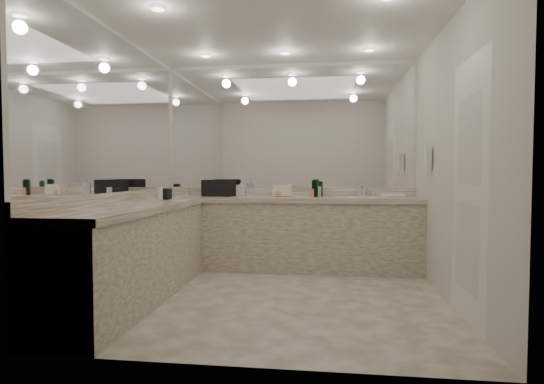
# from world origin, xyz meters

# --- Properties ---
(floor) EXTENTS (3.20, 3.20, 0.00)m
(floor) POSITION_xyz_m (0.00, 0.00, 0.00)
(floor) COLOR beige
(floor) RESTS_ON ground
(ceiling) EXTENTS (3.20, 3.20, 0.00)m
(ceiling) POSITION_xyz_m (0.00, 0.00, 2.60)
(ceiling) COLOR white
(ceiling) RESTS_ON floor
(wall_back) EXTENTS (3.20, 0.02, 2.60)m
(wall_back) POSITION_xyz_m (0.00, 1.50, 1.30)
(wall_back) COLOR beige
(wall_back) RESTS_ON floor
(wall_left) EXTENTS (0.02, 3.00, 2.60)m
(wall_left) POSITION_xyz_m (-1.60, 0.00, 1.30)
(wall_left) COLOR beige
(wall_left) RESTS_ON floor
(wall_right) EXTENTS (0.02, 3.00, 2.60)m
(wall_right) POSITION_xyz_m (1.60, 0.00, 1.30)
(wall_right) COLOR beige
(wall_right) RESTS_ON floor
(vanity_back_base) EXTENTS (3.20, 0.60, 0.84)m
(vanity_back_base) POSITION_xyz_m (0.00, 1.20, 0.42)
(vanity_back_base) COLOR beige
(vanity_back_base) RESTS_ON floor
(vanity_back_top) EXTENTS (3.20, 0.64, 0.06)m
(vanity_back_top) POSITION_xyz_m (0.00, 1.19, 0.87)
(vanity_back_top) COLOR silver
(vanity_back_top) RESTS_ON vanity_back_base
(vanity_left_base) EXTENTS (0.60, 2.40, 0.84)m
(vanity_left_base) POSITION_xyz_m (-1.30, -0.30, 0.42)
(vanity_left_base) COLOR beige
(vanity_left_base) RESTS_ON floor
(vanity_left_top) EXTENTS (0.64, 2.42, 0.06)m
(vanity_left_top) POSITION_xyz_m (-1.29, -0.30, 0.87)
(vanity_left_top) COLOR silver
(vanity_left_top) RESTS_ON vanity_left_base
(backsplash_back) EXTENTS (3.20, 0.04, 0.10)m
(backsplash_back) POSITION_xyz_m (0.00, 1.48, 0.95)
(backsplash_back) COLOR silver
(backsplash_back) RESTS_ON vanity_back_top
(backsplash_left) EXTENTS (0.04, 3.00, 0.10)m
(backsplash_left) POSITION_xyz_m (-1.58, 0.00, 0.95)
(backsplash_left) COLOR silver
(backsplash_left) RESTS_ON vanity_left_top
(mirror_back) EXTENTS (3.12, 0.01, 1.55)m
(mirror_back) POSITION_xyz_m (0.00, 1.49, 1.77)
(mirror_back) COLOR white
(mirror_back) RESTS_ON wall_back
(mirror_left) EXTENTS (0.01, 2.92, 1.55)m
(mirror_left) POSITION_xyz_m (-1.59, 0.00, 1.77)
(mirror_left) COLOR white
(mirror_left) RESTS_ON wall_left
(sink) EXTENTS (0.44, 0.44, 0.03)m
(sink) POSITION_xyz_m (0.95, 1.20, 0.90)
(sink) COLOR white
(sink) RESTS_ON vanity_back_top
(faucet) EXTENTS (0.24, 0.16, 0.14)m
(faucet) POSITION_xyz_m (0.95, 1.41, 0.97)
(faucet) COLOR silver
(faucet) RESTS_ON vanity_back_top
(wall_phone) EXTENTS (0.06, 0.10, 0.24)m
(wall_phone) POSITION_xyz_m (1.56, 0.70, 1.35)
(wall_phone) COLOR white
(wall_phone) RESTS_ON wall_right
(door) EXTENTS (0.02, 0.82, 2.10)m
(door) POSITION_xyz_m (1.59, -0.50, 1.05)
(door) COLOR white
(door) RESTS_ON wall_right
(black_toiletry_bag) EXTENTS (0.41, 0.31, 0.21)m
(black_toiletry_bag) POSITION_xyz_m (-0.87, 1.23, 1.01)
(black_toiletry_bag) COLOR black
(black_toiletry_bag) RESTS_ON vanity_back_top
(black_bag_spill) EXTENTS (0.13, 0.22, 0.12)m
(black_bag_spill) POSITION_xyz_m (-1.30, 0.53, 0.96)
(black_bag_spill) COLOR black
(black_bag_spill) RESTS_ON vanity_left_top
(cream_cosmetic_case) EXTENTS (0.25, 0.17, 0.14)m
(cream_cosmetic_case) POSITION_xyz_m (-0.07, 1.26, 0.97)
(cream_cosmetic_case) COLOR silver
(cream_cosmetic_case) RESTS_ON vanity_back_top
(hand_towel) EXTENTS (0.26, 0.20, 0.04)m
(hand_towel) POSITION_xyz_m (1.26, 1.10, 0.92)
(hand_towel) COLOR white
(hand_towel) RESTS_ON vanity_back_top
(lotion_left) EXTENTS (0.06, 0.06, 0.13)m
(lotion_left) POSITION_xyz_m (-1.30, 0.37, 0.97)
(lotion_left) COLOR white
(lotion_left) RESTS_ON vanity_left_top
(soap_bottle_a) EXTENTS (0.09, 0.09, 0.20)m
(soap_bottle_a) POSITION_xyz_m (-0.87, 1.26, 1.00)
(soap_bottle_a) COLOR white
(soap_bottle_a) RESTS_ON vanity_back_top
(soap_bottle_b) EXTENTS (0.13, 0.13, 0.22)m
(soap_bottle_b) POSITION_xyz_m (-0.56, 1.16, 1.01)
(soap_bottle_b) COLOR silver
(soap_bottle_b) RESTS_ON vanity_back_top
(soap_bottle_c) EXTENTS (0.15, 0.15, 0.15)m
(soap_bottle_c) POSITION_xyz_m (-0.11, 1.22, 0.98)
(soap_bottle_c) COLOR tan
(soap_bottle_c) RESTS_ON vanity_back_top
(green_bottle_0) EXTENTS (0.07, 0.07, 0.21)m
(green_bottle_0) POSITION_xyz_m (0.35, 1.25, 1.00)
(green_bottle_0) COLOR #0A531E
(green_bottle_0) RESTS_ON vanity_back_top
(green_bottle_1) EXTENTS (0.07, 0.07, 0.18)m
(green_bottle_1) POSITION_xyz_m (0.40, 1.34, 0.99)
(green_bottle_1) COLOR #0A531E
(green_bottle_1) RESTS_ON vanity_back_top
(green_bottle_2) EXTENTS (0.07, 0.07, 0.20)m
(green_bottle_2) POSITION_xyz_m (0.34, 1.21, 1.00)
(green_bottle_2) COLOR #0A531E
(green_bottle_2) RESTS_ON vanity_back_top
(amenity_bottle_0) EXTENTS (0.05, 0.05, 0.10)m
(amenity_bottle_0) POSITION_xyz_m (0.31, 1.14, 0.95)
(amenity_bottle_0) COLOR #E57F66
(amenity_bottle_0) RESTS_ON vanity_back_top
(amenity_bottle_1) EXTENTS (0.04, 0.04, 0.06)m
(amenity_bottle_1) POSITION_xyz_m (-1.26, 1.28, 0.93)
(amenity_bottle_1) COLOR #9966B2
(amenity_bottle_1) RESTS_ON vanity_back_top
(amenity_bottle_2) EXTENTS (0.05, 0.05, 0.12)m
(amenity_bottle_2) POSITION_xyz_m (-0.53, 1.16, 0.96)
(amenity_bottle_2) COLOR #9966B2
(amenity_bottle_2) RESTS_ON vanity_back_top
(amenity_bottle_3) EXTENTS (0.04, 0.04, 0.10)m
(amenity_bottle_3) POSITION_xyz_m (-0.85, 1.22, 0.95)
(amenity_bottle_3) COLOR #E0B28C
(amenity_bottle_3) RESTS_ON vanity_back_top
(amenity_bottle_4) EXTENTS (0.05, 0.05, 0.13)m
(amenity_bottle_4) POSITION_xyz_m (0.39, 1.26, 0.96)
(amenity_bottle_4) COLOR silver
(amenity_bottle_4) RESTS_ON vanity_back_top
(amenity_bottle_5) EXTENTS (0.04, 0.04, 0.14)m
(amenity_bottle_5) POSITION_xyz_m (0.37, 1.27, 0.97)
(amenity_bottle_5) COLOR #3F3F4C
(amenity_bottle_5) RESTS_ON vanity_back_top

